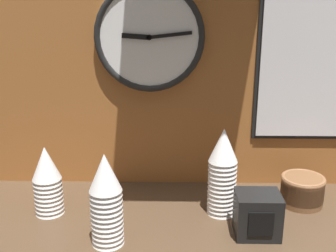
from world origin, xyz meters
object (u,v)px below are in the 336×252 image
at_px(cup_stack_center_right, 222,172).
at_px(bowl_stack_right, 302,190).
at_px(wall_clock, 149,37).
at_px(cup_stack_left, 47,181).
at_px(napkin_dispenser, 257,214).
at_px(menu_board, 329,49).
at_px(cup_stack_center_left, 106,200).

height_order(cup_stack_center_right, bowl_stack_right, cup_stack_center_right).
distance_m(bowl_stack_right, wall_clock, 0.66).
distance_m(cup_stack_left, bowl_stack_right, 0.76).
bearing_deg(napkin_dispenser, menu_board, 51.29).
bearing_deg(cup_stack_center_right, cup_stack_left, -178.89).
xyz_separation_m(bowl_stack_right, menu_board, (0.08, 0.14, 0.41)).
height_order(bowl_stack_right, wall_clock, wall_clock).
height_order(menu_board, napkin_dispenser, menu_board).
distance_m(bowl_stack_right, napkin_dispenser, 0.24).
bearing_deg(napkin_dispenser, cup_stack_left, 169.97).
bearing_deg(cup_stack_left, menu_board, 13.90).
height_order(cup_stack_left, wall_clock, wall_clock).
xyz_separation_m(bowl_stack_right, napkin_dispenser, (-0.17, -0.17, 0.01)).
xyz_separation_m(cup_stack_center_right, bowl_stack_right, (0.25, 0.06, -0.08)).
bearing_deg(cup_stack_left, cup_stack_center_left, -37.94).
xyz_separation_m(cup_stack_center_left, menu_board, (0.64, 0.36, 0.33)).
bearing_deg(bowl_stack_right, napkin_dispenser, -134.18).
distance_m(cup_stack_center_left, wall_clock, 0.51).
relative_size(cup_stack_center_left, napkin_dispenser, 2.09).
relative_size(menu_board, napkin_dispenser, 4.94).
bearing_deg(wall_clock, napkin_dispenser, -45.22).
bearing_deg(cup_stack_left, napkin_dispenser, -10.03).
relative_size(bowl_stack_right, menu_board, 0.23).
bearing_deg(bowl_stack_right, cup_stack_center_left, -158.41).
relative_size(bowl_stack_right, napkin_dispenser, 1.12).
distance_m(cup_stack_left, napkin_dispenser, 0.60).
bearing_deg(cup_stack_center_right, wall_clock, 138.91).
distance_m(wall_clock, napkin_dispenser, 0.60).
relative_size(cup_stack_center_left, cup_stack_center_right, 0.95).
bearing_deg(cup_stack_center_left, cup_stack_left, 142.06).
relative_size(wall_clock, napkin_dispenser, 2.86).
height_order(cup_stack_center_left, wall_clock, wall_clock).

